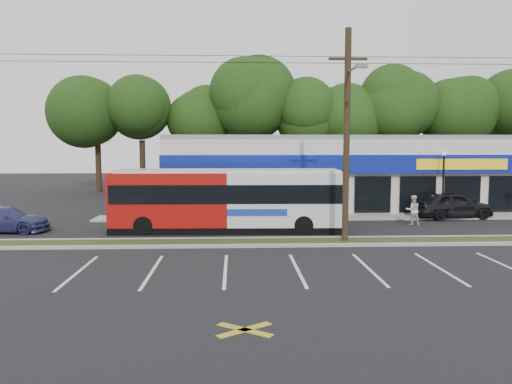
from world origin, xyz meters
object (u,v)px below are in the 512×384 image
(utility_pole, at_px, (344,128))
(pedestrian_b, at_px, (413,210))
(lamp_post, at_px, (443,176))
(metrobus, at_px, (228,199))
(car_dark, at_px, (452,205))
(pedestrian_a, at_px, (303,207))
(car_blue, at_px, (5,219))

(utility_pole, height_order, pedestrian_b, utility_pole)
(lamp_post, distance_m, pedestrian_b, 4.39)
(metrobus, xyz_separation_m, pedestrian_b, (10.69, 1.55, -0.90))
(utility_pole, distance_m, car_dark, 12.38)
(utility_pole, xyz_separation_m, lamp_post, (8.17, 7.87, -2.74))
(utility_pole, bearing_deg, pedestrian_a, 96.27)
(car_dark, height_order, car_blue, car_dark)
(lamp_post, relative_size, car_dark, 0.85)
(lamp_post, distance_m, pedestrian_a, 9.20)
(lamp_post, bearing_deg, pedestrian_b, -136.61)
(car_dark, distance_m, pedestrian_b, 4.20)
(lamp_post, height_order, metrobus, lamp_post)
(utility_pole, bearing_deg, car_blue, 167.63)
(car_dark, bearing_deg, lamp_post, 50.80)
(utility_pole, relative_size, car_blue, 10.74)
(car_blue, xyz_separation_m, pedestrian_a, (16.52, 3.77, 0.13))
(lamp_post, distance_m, car_blue, 25.92)
(car_dark, distance_m, car_blue, 26.30)
(car_blue, relative_size, pedestrian_a, 2.91)
(metrobus, height_order, pedestrian_a, metrobus)
(car_dark, relative_size, car_blue, 1.08)
(utility_pole, relative_size, car_dark, 9.95)
(lamp_post, xyz_separation_m, car_blue, (-25.52, -4.07, -1.99))
(car_dark, height_order, pedestrian_b, pedestrian_b)
(car_dark, relative_size, pedestrian_b, 2.89)
(car_dark, distance_m, pedestrian_a, 9.50)
(lamp_post, distance_m, metrobus, 14.29)
(metrobus, xyz_separation_m, car_blue, (-11.92, 0.23, -1.09))
(metrobus, bearing_deg, car_blue, -179.80)
(pedestrian_a, bearing_deg, metrobus, 7.81)
(metrobus, bearing_deg, lamp_post, 18.87)
(utility_pole, relative_size, lamp_post, 11.76)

